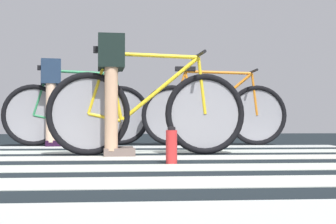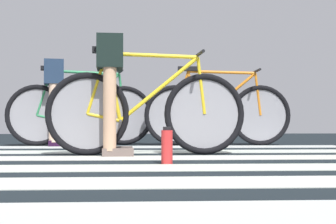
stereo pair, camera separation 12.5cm
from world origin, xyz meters
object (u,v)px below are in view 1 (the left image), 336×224
(cyclist_3_of_3, at_px, (51,91))
(water_bottle, at_px, (171,146))
(bicycle_1_of_3, at_px, (147,111))
(bicycle_3_of_3, at_px, (78,113))
(bicycle_2_of_3, at_px, (214,113))
(cyclist_1_of_3, at_px, (111,79))

(cyclist_3_of_3, relative_size, water_bottle, 3.84)
(bicycle_1_of_3, xyz_separation_m, bicycle_3_of_3, (-0.76, 1.57, 0.00))
(bicycle_1_of_3, bearing_deg, bicycle_3_of_3, 112.03)
(bicycle_2_of_3, bearing_deg, cyclist_3_of_3, -179.90)
(cyclist_1_of_3, distance_m, water_bottle, 1.08)
(bicycle_3_of_3, bearing_deg, water_bottle, -80.04)
(bicycle_1_of_3, bearing_deg, cyclist_3_of_3, 121.32)
(bicycle_3_of_3, bearing_deg, cyclist_1_of_3, -84.59)
(bicycle_1_of_3, distance_m, water_bottle, 0.90)
(bicycle_1_of_3, relative_size, bicycle_2_of_3, 1.00)
(cyclist_3_of_3, bearing_deg, bicycle_3_of_3, 0.00)
(bicycle_2_of_3, relative_size, cyclist_3_of_3, 1.74)
(bicycle_1_of_3, height_order, cyclist_1_of_3, cyclist_1_of_3)
(bicycle_1_of_3, distance_m, bicycle_3_of_3, 1.75)
(cyclist_3_of_3, distance_m, water_bottle, 2.70)
(bicycle_2_of_3, distance_m, water_bottle, 2.44)
(cyclist_3_of_3, bearing_deg, bicycle_1_of_3, -65.30)
(water_bottle, bearing_deg, cyclist_1_of_3, 118.44)
(bicycle_1_of_3, xyz_separation_m, bicycle_2_of_3, (0.85, 1.47, 0.00))
(bicycle_2_of_3, relative_size, water_bottle, 6.69)
(cyclist_1_of_3, relative_size, water_bottle, 3.94)
(bicycle_1_of_3, bearing_deg, bicycle_2_of_3, 56.20)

